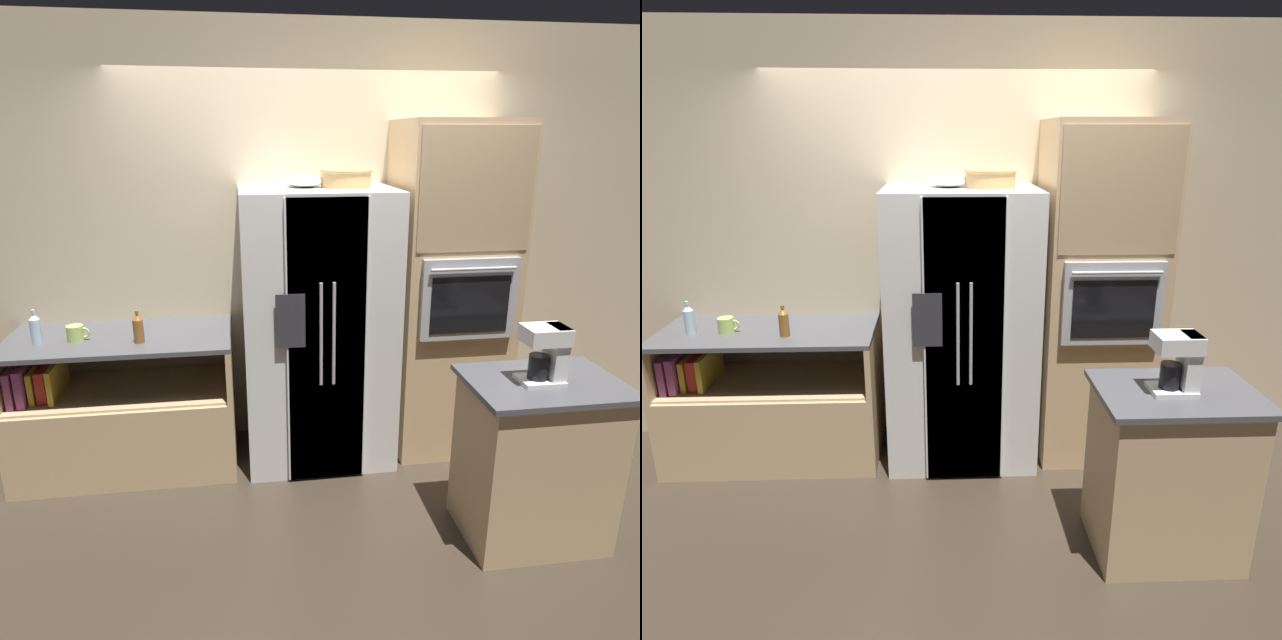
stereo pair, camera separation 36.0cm
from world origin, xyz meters
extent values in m
plane|color=#382D23|center=(0.00, 0.00, 0.00)|extent=(20.00, 20.00, 0.00)
cube|color=beige|center=(0.00, 0.43, 1.40)|extent=(12.00, 0.06, 2.80)
cube|color=tan|center=(-1.25, 0.06, 0.27)|extent=(1.38, 0.68, 0.54)
cube|color=tan|center=(-1.25, 0.06, 0.54)|extent=(1.32, 0.62, 0.02)
cube|color=tan|center=(-1.92, 0.06, 0.71)|extent=(0.04, 0.68, 0.34)
cube|color=tan|center=(-0.58, 0.06, 0.71)|extent=(0.04, 0.68, 0.34)
cube|color=#4C4C51|center=(-1.25, 0.06, 0.89)|extent=(1.38, 0.68, 0.03)
cube|color=#934784|center=(-1.86, 0.03, 0.66)|extent=(0.04, 0.43, 0.23)
cube|color=#934784|center=(-1.81, 0.03, 0.67)|extent=(0.05, 0.41, 0.23)
cube|color=gold|center=(-1.76, 0.03, 0.65)|extent=(0.03, 0.34, 0.20)
cube|color=#B72D28|center=(-1.70, 0.03, 0.65)|extent=(0.06, 0.32, 0.20)
cube|color=gold|center=(-1.64, 0.03, 0.66)|extent=(0.03, 0.38, 0.22)
cube|color=silver|center=(0.00, 0.05, 0.90)|extent=(0.95, 0.70, 1.80)
cube|color=silver|center=(0.00, -0.31, 0.90)|extent=(0.47, 0.02, 1.76)
cube|color=silver|center=(0.01, -0.31, 0.90)|extent=(0.47, 0.02, 1.76)
cylinder|color=#B2B2B7|center=(-0.03, -0.34, 0.99)|extent=(0.02, 0.02, 0.63)
cylinder|color=#B2B2B7|center=(0.04, -0.34, 0.99)|extent=(0.02, 0.02, 0.63)
cube|color=#2D2D33|center=(-0.21, -0.32, 1.08)|extent=(0.17, 0.01, 0.32)
cube|color=tan|center=(0.90, 0.08, 1.10)|extent=(0.74, 0.63, 2.20)
cube|color=#ADADB2|center=(0.90, -0.25, 1.14)|extent=(0.61, 0.04, 0.51)
cube|color=black|center=(0.90, -0.27, 1.11)|extent=(0.50, 0.01, 0.36)
cylinder|color=#B2B2B7|center=(0.90, -0.29, 1.34)|extent=(0.53, 0.02, 0.02)
cube|color=tan|center=(0.90, -0.24, 1.80)|extent=(0.70, 0.01, 0.72)
cube|color=tan|center=(1.02, -0.98, 0.44)|extent=(0.72, 0.52, 0.88)
cube|color=#4C4C51|center=(1.02, -0.98, 0.90)|extent=(0.78, 0.57, 0.03)
cylinder|color=tan|center=(0.18, 0.07, 1.85)|extent=(0.30, 0.30, 0.10)
torus|color=tan|center=(0.18, 0.07, 1.90)|extent=(0.32, 0.32, 0.02)
ellipsoid|color=white|center=(-0.07, 0.13, 1.83)|extent=(0.25, 0.25, 0.07)
cylinder|color=silver|center=(-1.71, -0.01, 0.98)|extent=(0.06, 0.06, 0.15)
cone|color=silver|center=(-1.71, -0.01, 1.08)|extent=(0.06, 0.06, 0.03)
cylinder|color=silver|center=(-1.71, -0.01, 1.11)|extent=(0.02, 0.02, 0.02)
cylinder|color=brown|center=(-1.11, -0.07, 0.98)|extent=(0.06, 0.06, 0.14)
cone|color=brown|center=(-1.11, -0.07, 1.07)|extent=(0.06, 0.06, 0.03)
cylinder|color=brown|center=(-1.11, -0.07, 1.09)|extent=(0.02, 0.02, 0.02)
cylinder|color=#B2D166|center=(-1.50, 0.02, 0.95)|extent=(0.10, 0.10, 0.10)
torus|color=#B2D166|center=(-1.44, 0.02, 0.95)|extent=(0.07, 0.01, 0.07)
cube|color=white|center=(0.98, -0.99, 0.93)|extent=(0.21, 0.16, 0.02)
cylinder|color=black|center=(0.97, -0.99, 1.00)|extent=(0.10, 0.10, 0.12)
cube|color=white|center=(1.05, -0.99, 1.06)|extent=(0.07, 0.14, 0.30)
cube|color=white|center=(0.98, -0.99, 1.17)|extent=(0.21, 0.16, 0.08)
camera|label=1|loc=(-0.50, -3.44, 2.10)|focal=32.00mm
camera|label=2|loc=(-0.14, -3.47, 2.10)|focal=32.00mm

